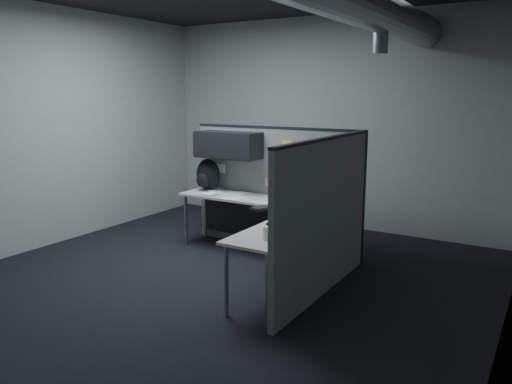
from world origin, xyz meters
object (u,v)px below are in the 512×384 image
Objects in this scene: phone at (279,224)px; keyboard at (269,207)px; desk at (268,215)px; monitor at (322,186)px; backpack at (208,175)px.

keyboard is at bearing 145.45° from phone.
monitor reaches higher than desk.
keyboard reaches higher than desk.
monitor is at bearing 11.55° from keyboard.
desk is 3.58× the size of monitor.
monitor is 1.01m from phone.
keyboard is 0.81m from phone.
desk is 1.28m from backpack.
monitor is (0.63, 0.16, 0.39)m from desk.
backpack is (-1.81, 0.21, -0.06)m from monitor.
keyboard is 1.13× the size of backpack.
monitor is at bearing 7.77° from backpack.
desk is at bearing -3.05° from backpack.
desk is at bearing -153.74° from monitor.
phone is (-0.03, -0.98, -0.24)m from monitor.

